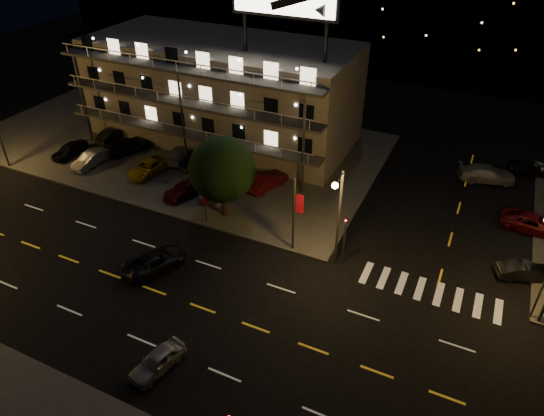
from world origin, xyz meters
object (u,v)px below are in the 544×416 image
at_px(road_car_west, 155,261).
at_px(lot_car_4, 212,186).
at_px(tree, 222,171).
at_px(lot_car_7, 179,154).
at_px(side_car_0, 525,271).
at_px(lot_car_2, 148,168).
at_px(road_car_east, 157,361).

bearing_deg(road_car_west, lot_car_4, -57.44).
height_order(lot_car_4, road_car_west, lot_car_4).
distance_m(tree, lot_car_4, 5.03).
xyz_separation_m(lot_car_7, road_car_west, (7.94, -14.78, -0.15)).
distance_m(lot_car_4, side_car_0, 26.24).
xyz_separation_m(lot_car_4, side_car_0, (26.24, -0.12, -0.25)).
xyz_separation_m(lot_car_2, road_car_west, (9.06, -11.04, -0.12)).
relative_size(lot_car_7, road_car_west, 0.96).
height_order(road_car_east, road_car_west, road_car_west).
bearing_deg(side_car_0, lot_car_2, 67.51).
relative_size(lot_car_4, lot_car_7, 0.96).
bearing_deg(lot_car_7, side_car_0, 157.86).
height_order(lot_car_4, side_car_0, lot_car_4).
distance_m(side_car_0, road_car_east, 26.11).
xyz_separation_m(tree, lot_car_7, (-9.11, 6.62, -3.57)).
xyz_separation_m(tree, road_car_west, (-1.18, -8.15, -3.72)).
relative_size(tree, lot_car_4, 1.63).
height_order(lot_car_7, road_car_west, lot_car_7).
relative_size(tree, road_car_west, 1.50).
bearing_deg(lot_car_4, road_car_west, -98.56).
relative_size(lot_car_4, side_car_0, 1.11).
relative_size(lot_car_2, lot_car_7, 1.00).
bearing_deg(lot_car_7, road_car_west, 103.62).
bearing_deg(tree, lot_car_7, 144.00).
distance_m(lot_car_4, road_car_east, 19.19).
bearing_deg(road_car_west, lot_car_2, -26.24).
relative_size(side_car_0, road_car_west, 0.83).
distance_m(side_car_0, road_car_west, 26.84).
height_order(tree, lot_car_2, tree).
xyz_separation_m(lot_car_2, lot_car_7, (1.12, 3.74, 0.03)).
xyz_separation_m(lot_car_2, side_car_0, (33.77, -0.57, -0.13)).
relative_size(lot_car_2, road_car_east, 1.25).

